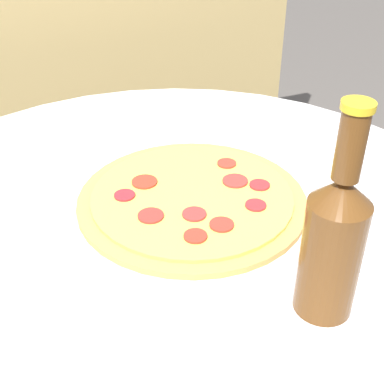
{
  "coord_description": "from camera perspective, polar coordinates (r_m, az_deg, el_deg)",
  "views": [
    {
      "loc": [
        -0.23,
        -0.61,
        1.18
      ],
      "look_at": [
        0.05,
        0.03,
        0.72
      ],
      "focal_mm": 50.0,
      "sensor_mm": 36.0,
      "label": 1
    }
  ],
  "objects": [
    {
      "name": "table",
      "position": [
        0.91,
        -2.1,
        -11.04
      ],
      "size": [
        1.04,
        1.04,
        0.7
      ],
      "color": "silver",
      "rests_on": "ground_plane"
    },
    {
      "name": "fence_panel",
      "position": [
        1.56,
        -14.75,
        16.67
      ],
      "size": [
        1.46,
        0.04,
        1.53
      ],
      "color": "tan",
      "rests_on": "ground_plane"
    },
    {
      "name": "pizza",
      "position": [
        0.84,
        0.02,
        -0.71
      ],
      "size": [
        0.36,
        0.36,
        0.02
      ],
      "color": "#C68E47",
      "rests_on": "table"
    },
    {
      "name": "beer_bottle",
      "position": [
        0.63,
        14.85,
        -4.97
      ],
      "size": [
        0.07,
        0.07,
        0.27
      ],
      "color": "#563314",
      "rests_on": "table"
    }
  ]
}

